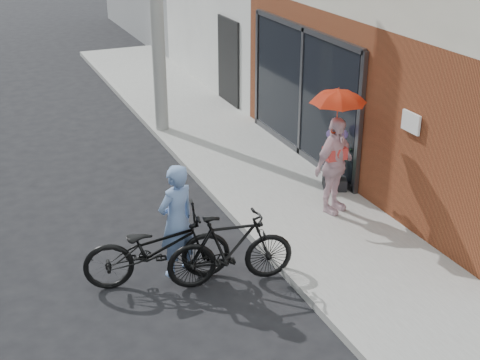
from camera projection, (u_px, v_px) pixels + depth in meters
ground at (218, 282)px, 9.21m from camera, size 80.00×80.00×0.00m
sidewalk at (287, 195)px, 11.62m from camera, size 2.20×24.00×0.12m
curb at (225, 207)px, 11.20m from camera, size 0.12×24.00×0.12m
officer at (177, 221)px, 9.09m from camera, size 0.71×0.59×1.65m
bike_left at (157, 248)px, 9.00m from camera, size 2.09×1.02×1.05m
bike_right at (231, 249)px, 8.98m from camera, size 1.80×0.77×1.05m
kimono_woman at (334, 166)px, 10.62m from camera, size 1.01×0.74×1.60m
parasol at (338, 95)px, 10.14m from camera, size 0.83×0.83×0.73m
planter at (334, 182)px, 11.71m from camera, size 0.52×0.52×0.21m
potted_plant at (336, 162)px, 11.55m from camera, size 0.51×0.44×0.57m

